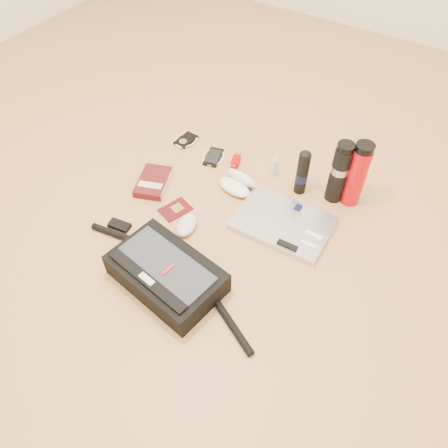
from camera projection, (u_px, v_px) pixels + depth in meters
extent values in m
plane|color=tan|center=(214.00, 240.00, 1.69)|extent=(4.00, 4.00, 0.00)
cube|color=black|center=(167.00, 274.00, 1.53)|extent=(0.43, 0.30, 0.10)
cube|color=#2F3237|center=(163.00, 267.00, 1.49)|extent=(0.37, 0.23, 0.01)
cube|color=black|center=(147.00, 280.00, 1.45)|extent=(0.35, 0.09, 0.01)
cube|color=beige|center=(147.00, 280.00, 1.45)|extent=(0.06, 0.03, 0.01)
cube|color=red|center=(168.00, 270.00, 1.47)|extent=(0.02, 0.05, 0.01)
cylinder|color=black|center=(120.00, 235.00, 1.69)|extent=(0.24, 0.06, 0.03)
cylinder|color=black|center=(232.00, 324.00, 1.44)|extent=(0.23, 0.13, 0.03)
cube|color=black|center=(120.00, 225.00, 1.73)|extent=(0.09, 0.06, 0.02)
cube|color=silver|center=(283.00, 223.00, 1.73)|extent=(0.38, 0.27, 0.02)
cube|color=black|center=(298.00, 207.00, 1.77)|extent=(0.03, 0.04, 0.00)
cube|color=white|center=(314.00, 235.00, 1.67)|extent=(0.07, 0.02, 0.01)
cube|color=white|center=(309.00, 244.00, 1.64)|extent=(0.06, 0.02, 0.01)
cube|color=black|center=(287.00, 245.00, 1.64)|extent=(0.08, 0.03, 0.01)
cube|color=#4D0F12|center=(153.00, 182.00, 1.88)|extent=(0.18, 0.22, 0.03)
cube|color=beige|center=(167.00, 184.00, 1.87)|extent=(0.07, 0.17, 0.03)
cube|color=beige|center=(150.00, 185.00, 1.84)|extent=(0.11, 0.07, 0.00)
cube|color=#49090F|center=(175.00, 210.00, 1.79)|extent=(0.12, 0.14, 0.00)
cube|color=gold|center=(177.00, 208.00, 1.80)|extent=(0.06, 0.06, 0.00)
ellipsoid|color=silver|center=(187.00, 225.00, 1.72)|extent=(0.10, 0.13, 0.04)
ellipsoid|color=white|center=(234.00, 187.00, 1.85)|extent=(0.17, 0.10, 0.05)
ellipsoid|color=white|center=(242.00, 178.00, 1.86)|extent=(0.17, 0.10, 0.09)
ellipsoid|color=black|center=(229.00, 183.00, 1.86)|extent=(0.04, 0.03, 0.01)
ellipsoid|color=black|center=(240.00, 190.00, 1.83)|extent=(0.04, 0.03, 0.01)
cylinder|color=black|center=(234.00, 186.00, 1.85)|extent=(0.02, 0.01, 0.00)
cube|color=black|center=(186.00, 140.00, 2.09)|extent=(0.07, 0.12, 0.01)
cylinder|color=#AAAAAC|center=(183.00, 141.00, 2.07)|extent=(0.04, 0.04, 0.00)
torus|color=silver|center=(186.00, 140.00, 2.09)|extent=(0.10, 0.10, 0.01)
cube|color=black|center=(214.00, 157.00, 2.01)|extent=(0.10, 0.14, 0.01)
cube|color=black|center=(213.00, 156.00, 2.00)|extent=(0.08, 0.11, 0.00)
torus|color=white|center=(214.00, 157.00, 2.00)|extent=(0.12, 0.12, 0.01)
cube|color=#B70004|center=(236.00, 161.00, 1.97)|extent=(0.05, 0.07, 0.03)
cube|color=red|center=(234.00, 167.00, 1.95)|extent=(0.03, 0.03, 0.02)
cylinder|color=#A8A8AB|center=(238.00, 155.00, 2.00)|extent=(0.03, 0.04, 0.02)
cylinder|color=#B1DAF7|center=(274.00, 168.00, 1.91)|extent=(0.03, 0.03, 0.08)
cylinder|color=white|center=(275.00, 159.00, 1.87)|extent=(0.02, 0.02, 0.02)
cylinder|color=silver|center=(276.00, 157.00, 1.86)|extent=(0.01, 0.01, 0.01)
cylinder|color=black|center=(302.00, 173.00, 1.79)|extent=(0.06, 0.06, 0.20)
cylinder|color=black|center=(301.00, 177.00, 1.81)|extent=(0.06, 0.06, 0.04)
ellipsoid|color=black|center=(306.00, 154.00, 1.72)|extent=(0.06, 0.06, 0.02)
cylinder|color=black|center=(339.00, 175.00, 1.75)|extent=(0.09, 0.09, 0.26)
cylinder|color=#AFAFB1|center=(340.00, 169.00, 1.72)|extent=(0.09, 0.09, 0.03)
cylinder|color=black|center=(346.00, 147.00, 1.64)|extent=(0.09, 0.09, 0.03)
cylinder|color=red|center=(356.00, 177.00, 1.73)|extent=(0.10, 0.10, 0.27)
cylinder|color=black|center=(365.00, 148.00, 1.62)|extent=(0.09, 0.09, 0.03)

